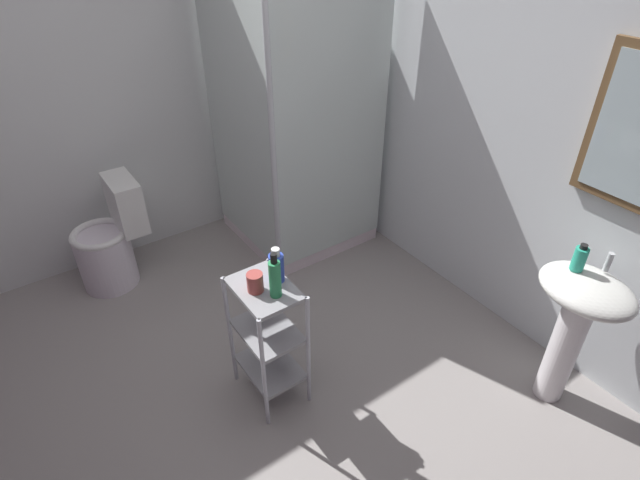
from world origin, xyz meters
The scene contains 12 objects.
ground_plane centered at (0.00, 0.00, -0.01)m, with size 4.20×4.20×0.02m, color gray.
wall_back centered at (0.01, 1.85, 1.25)m, with size 4.20×0.14×2.50m.
wall_left centered at (-1.85, 0.00, 1.25)m, with size 0.10×4.20×2.50m, color silver.
shower_stall centered at (-1.18, 1.18, 0.46)m, with size 0.92×0.92×2.00m.
pedestal_sink centered at (0.89, 1.52, 0.58)m, with size 0.46×0.37×0.81m.
sink_faucet centered at (0.89, 1.64, 0.86)m, with size 0.03×0.03×0.10m, color silver.
toilet centered at (-1.48, -0.12, 0.31)m, with size 0.37×0.49×0.76m.
storage_cart centered at (-0.02, 0.28, 0.44)m, with size 0.38×0.28×0.74m.
hand_soap_bottle centered at (0.80, 1.53, 0.87)m, with size 0.06×0.06×0.14m.
body_wash_bottle_green centered at (0.07, 0.30, 0.84)m, with size 0.06×0.06×0.24m.
shampoo_bottle_blue centered at (-0.03, 0.36, 0.82)m, with size 0.07×0.07×0.19m.
rinse_cup centered at (-0.02, 0.24, 0.79)m, with size 0.08×0.08×0.10m, color #B24742.
Camera 1 is at (1.65, -0.56, 2.30)m, focal length 28.25 mm.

